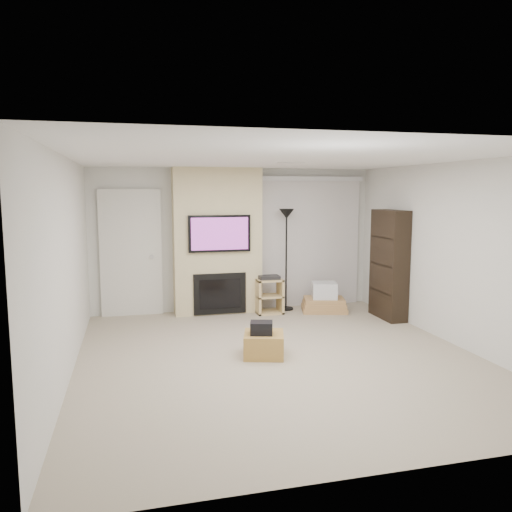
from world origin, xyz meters
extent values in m
cube|color=tan|center=(0.00, 0.00, 0.00)|extent=(5.00, 5.50, 0.00)
cube|color=white|center=(0.00, 0.00, 2.50)|extent=(5.00, 5.50, 0.00)
cube|color=silver|center=(0.00, 2.75, 1.25)|extent=(5.00, 0.00, 2.50)
cube|color=silver|center=(0.00, -2.75, 1.25)|extent=(5.00, 0.00, 2.50)
cube|color=silver|center=(-2.50, 0.00, 1.25)|extent=(0.00, 5.50, 2.50)
cube|color=silver|center=(2.50, 0.00, 1.25)|extent=(0.00, 5.50, 2.50)
cube|color=silver|center=(0.40, 0.80, 2.50)|extent=(0.35, 0.18, 0.01)
cube|color=#A67D3B|center=(-0.18, 0.08, 0.15)|extent=(0.62, 0.62, 0.30)
cube|color=black|center=(-0.22, 0.05, 0.38)|extent=(0.33, 0.29, 0.16)
cube|color=beige|center=(-0.35, 2.55, 1.25)|extent=(1.50, 0.40, 2.50)
cube|color=black|center=(-0.35, 2.32, 1.40)|extent=(1.05, 0.06, 0.62)
cube|color=#782B78|center=(-0.35, 2.29, 1.40)|extent=(0.96, 0.00, 0.54)
cube|color=black|center=(-0.35, 2.34, 0.37)|extent=(0.90, 0.04, 0.70)
cube|color=black|center=(-0.35, 2.32, 0.37)|extent=(0.70, 0.02, 0.50)
cube|color=silver|center=(-1.80, 2.71, 1.07)|extent=(1.02, 0.08, 2.14)
cube|color=beige|center=(-1.80, 2.72, 1.02)|extent=(0.90, 0.05, 2.05)
cylinder|color=silver|center=(-1.46, 2.67, 1.00)|extent=(0.07, 0.06, 0.07)
cube|color=silver|center=(1.40, 2.69, 2.33)|extent=(1.98, 0.10, 0.08)
cube|color=silver|center=(1.40, 2.70, 1.15)|extent=(1.90, 0.03, 2.29)
cylinder|color=black|center=(0.87, 2.46, 0.01)|extent=(0.27, 0.27, 0.03)
cylinder|color=black|center=(0.87, 2.46, 0.86)|extent=(0.03, 0.03, 1.67)
cone|color=black|center=(0.87, 2.46, 1.71)|extent=(0.27, 0.27, 0.17)
cube|color=#DABB7B|center=(0.29, 2.27, 0.30)|extent=(0.04, 0.38, 0.60)
cube|color=#DABB7B|center=(0.70, 2.27, 0.30)|extent=(0.04, 0.38, 0.60)
cube|color=#DABB7B|center=(0.50, 2.27, 0.01)|extent=(0.45, 0.38, 0.03)
cube|color=#DABB7B|center=(0.50, 2.27, 0.30)|extent=(0.45, 0.38, 0.03)
cube|color=#DABB7B|center=(0.50, 2.27, 0.58)|extent=(0.45, 0.38, 0.03)
cube|color=black|center=(0.50, 2.27, 0.63)|extent=(0.35, 0.25, 0.06)
cube|color=tan|center=(1.48, 2.17, 0.04)|extent=(0.89, 0.76, 0.08)
cube|color=tan|center=(1.48, 2.17, 0.12)|extent=(0.85, 0.71, 0.07)
cube|color=tan|center=(1.48, 2.17, 0.20)|extent=(0.80, 0.67, 0.07)
cube|color=silver|center=(1.48, 2.17, 0.37)|extent=(0.50, 0.47, 0.28)
cube|color=black|center=(2.34, 1.47, 0.90)|extent=(0.30, 0.80, 1.80)
cube|color=black|center=(2.32, 1.47, 0.45)|extent=(0.26, 0.72, 0.02)
cube|color=black|center=(2.32, 1.47, 0.90)|extent=(0.26, 0.72, 0.02)
cube|color=black|center=(2.32, 1.47, 1.35)|extent=(0.26, 0.72, 0.02)
camera|label=1|loc=(-1.77, -5.90, 2.10)|focal=35.00mm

